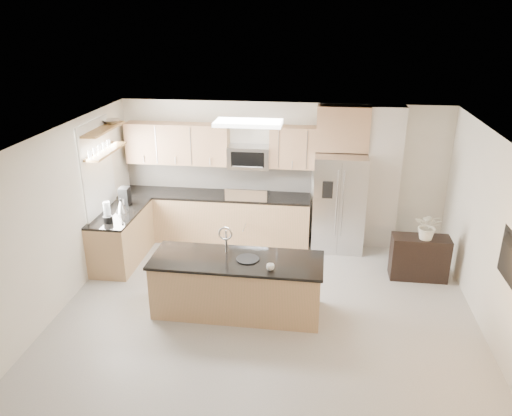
# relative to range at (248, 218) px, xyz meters

# --- Properties ---
(floor) EXTENTS (6.50, 6.50, 0.00)m
(floor) POSITION_rel_range_xyz_m (0.60, -2.92, -0.47)
(floor) COLOR #AEAAA6
(floor) RESTS_ON ground
(ceiling) EXTENTS (6.00, 6.50, 0.02)m
(ceiling) POSITION_rel_range_xyz_m (0.60, -2.92, 2.13)
(ceiling) COLOR white
(ceiling) RESTS_ON wall_back
(wall_back) EXTENTS (6.00, 0.02, 2.60)m
(wall_back) POSITION_rel_range_xyz_m (0.60, 0.33, 0.83)
(wall_back) COLOR beige
(wall_back) RESTS_ON floor
(wall_left) EXTENTS (0.02, 6.50, 2.60)m
(wall_left) POSITION_rel_range_xyz_m (-2.40, -2.92, 0.83)
(wall_left) COLOR beige
(wall_left) RESTS_ON floor
(wall_right) EXTENTS (0.02, 6.50, 2.60)m
(wall_right) POSITION_rel_range_xyz_m (3.60, -2.92, 0.83)
(wall_right) COLOR beige
(wall_right) RESTS_ON floor
(back_counter) EXTENTS (3.55, 0.66, 1.44)m
(back_counter) POSITION_rel_range_xyz_m (-0.63, 0.01, -0.00)
(back_counter) COLOR tan
(back_counter) RESTS_ON floor
(left_counter) EXTENTS (0.66, 1.50, 0.92)m
(left_counter) POSITION_rel_range_xyz_m (-2.07, -1.07, -0.01)
(left_counter) COLOR tan
(left_counter) RESTS_ON floor
(range) EXTENTS (0.76, 0.64, 1.14)m
(range) POSITION_rel_range_xyz_m (0.00, 0.00, 0.00)
(range) COLOR black
(range) RESTS_ON floor
(upper_cabinets) EXTENTS (3.50, 0.33, 0.75)m
(upper_cabinets) POSITION_rel_range_xyz_m (-0.70, 0.16, 1.35)
(upper_cabinets) COLOR #A6845A
(upper_cabinets) RESTS_ON wall_back
(microwave) EXTENTS (0.76, 0.40, 0.40)m
(microwave) POSITION_rel_range_xyz_m (0.00, 0.12, 1.16)
(microwave) COLOR #BBBCBE
(microwave) RESTS_ON upper_cabinets
(refrigerator) EXTENTS (0.92, 0.78, 1.78)m
(refrigerator) POSITION_rel_range_xyz_m (1.66, -0.05, 0.42)
(refrigerator) COLOR #BBBCBE
(refrigerator) RESTS_ON floor
(partition_column) EXTENTS (0.60, 0.30, 2.60)m
(partition_column) POSITION_rel_range_xyz_m (2.42, 0.18, 0.83)
(partition_column) COLOR beige
(partition_column) RESTS_ON floor
(window) EXTENTS (0.04, 1.15, 1.65)m
(window) POSITION_rel_range_xyz_m (-2.38, -1.07, 1.18)
(window) COLOR white
(window) RESTS_ON wall_left
(shelf_lower) EXTENTS (0.30, 1.20, 0.04)m
(shelf_lower) POSITION_rel_range_xyz_m (-2.25, -0.97, 1.48)
(shelf_lower) COLOR olive
(shelf_lower) RESTS_ON wall_left
(shelf_upper) EXTENTS (0.30, 1.20, 0.04)m
(shelf_upper) POSITION_rel_range_xyz_m (-2.25, -0.97, 1.85)
(shelf_upper) COLOR olive
(shelf_upper) RESTS_ON wall_left
(ceiling_fixture) EXTENTS (1.00, 0.50, 0.06)m
(ceiling_fixture) POSITION_rel_range_xyz_m (0.20, -1.32, 2.09)
(ceiling_fixture) COLOR white
(ceiling_fixture) RESTS_ON ceiling
(island) EXTENTS (2.45, 0.91, 1.27)m
(island) POSITION_rel_range_xyz_m (0.18, -2.40, -0.05)
(island) COLOR tan
(island) RESTS_ON floor
(credenza) EXTENTS (0.91, 0.39, 0.73)m
(credenza) POSITION_rel_range_xyz_m (2.97, -1.05, -0.11)
(credenza) COLOR black
(credenza) RESTS_ON floor
(cup) EXTENTS (0.14, 0.14, 0.09)m
(cup) POSITION_rel_range_xyz_m (0.68, -2.66, 0.42)
(cup) COLOR white
(cup) RESTS_ON island
(platter) EXTENTS (0.42, 0.42, 0.02)m
(platter) POSITION_rel_range_xyz_m (0.33, -2.40, 0.38)
(platter) COLOR black
(platter) RESTS_ON island
(blender) EXTENTS (0.15, 0.15, 0.35)m
(blender) POSITION_rel_range_xyz_m (-2.07, -1.53, 0.60)
(blender) COLOR black
(blender) RESTS_ON left_counter
(kettle) EXTENTS (0.20, 0.20, 0.25)m
(kettle) POSITION_rel_range_xyz_m (-2.02, -1.09, 0.56)
(kettle) COLOR #BBBCBE
(kettle) RESTS_ON left_counter
(coffee_maker) EXTENTS (0.17, 0.21, 0.31)m
(coffee_maker) POSITION_rel_range_xyz_m (-2.09, -0.72, 0.60)
(coffee_maker) COLOR black
(coffee_maker) RESTS_ON left_counter
(bowl) EXTENTS (0.47, 0.47, 0.09)m
(bowl) POSITION_rel_range_xyz_m (-2.25, -0.61, 1.91)
(bowl) COLOR #BBBCBE
(bowl) RESTS_ON shelf_upper
(flower_vase) EXTENTS (0.75, 0.70, 0.68)m
(flower_vase) POSITION_rel_range_xyz_m (3.03, -1.11, 0.60)
(flower_vase) COLOR beige
(flower_vase) RESTS_ON credenza
(television) EXTENTS (0.14, 1.08, 0.62)m
(television) POSITION_rel_range_xyz_m (3.51, -3.12, 0.88)
(television) COLOR black
(television) RESTS_ON wall_right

